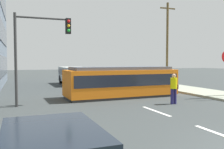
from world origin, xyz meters
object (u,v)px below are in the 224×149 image
(traffic_light_mast, at_px, (39,41))
(utility_pole_mid, at_px, (167,42))
(streetcar_tram, at_px, (121,81))
(pedestrian_crossing, at_px, (174,87))
(city_bus, at_px, (75,74))

(traffic_light_mast, xyz_separation_m, utility_pole_mid, (13.84, 8.87, 1.07))
(streetcar_tram, relative_size, traffic_light_mast, 1.53)
(pedestrian_crossing, xyz_separation_m, utility_pole_mid, (6.92, 11.07, 3.53))
(utility_pole_mid, bearing_deg, traffic_light_mast, -147.35)
(utility_pole_mid, bearing_deg, city_bus, 165.72)
(streetcar_tram, xyz_separation_m, pedestrian_crossing, (1.63, -3.57, -0.09))
(city_bus, xyz_separation_m, utility_pole_mid, (9.48, -2.41, 3.45))
(streetcar_tram, height_order, pedestrian_crossing, streetcar_tram)
(pedestrian_crossing, bearing_deg, city_bus, 100.76)
(streetcar_tram, xyz_separation_m, utility_pole_mid, (8.55, 7.49, 3.44))
(city_bus, distance_m, traffic_light_mast, 12.33)
(pedestrian_crossing, xyz_separation_m, traffic_light_mast, (-6.92, 2.20, 2.46))
(streetcar_tram, height_order, city_bus, streetcar_tram)
(pedestrian_crossing, height_order, traffic_light_mast, traffic_light_mast)
(streetcar_tram, distance_m, city_bus, 9.95)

